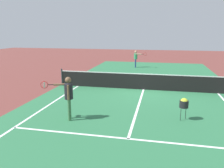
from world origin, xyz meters
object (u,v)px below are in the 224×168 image
(player_far, at_px, (136,57))
(ball_hopper, at_px, (184,103))
(player_near, at_px, (68,93))
(net, at_px, (144,81))

(player_far, xyz_separation_m, ball_hopper, (3.24, -12.69, -0.31))
(player_near, relative_size, ball_hopper, 1.94)
(ball_hopper, bearing_deg, net, 112.99)
(player_far, bearing_deg, ball_hopper, -75.68)
(net, xyz_separation_m, player_near, (-2.49, -5.27, 0.56))
(player_near, xyz_separation_m, player_far, (1.11, 13.59, -0.07))
(net, distance_m, player_near, 5.85)
(player_near, height_order, player_far, player_near)
(ball_hopper, bearing_deg, player_far, 104.32)
(player_near, bearing_deg, net, 64.65)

